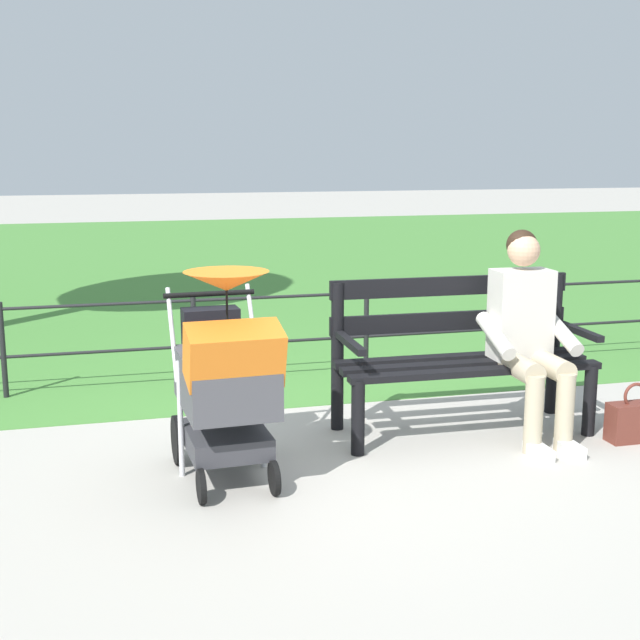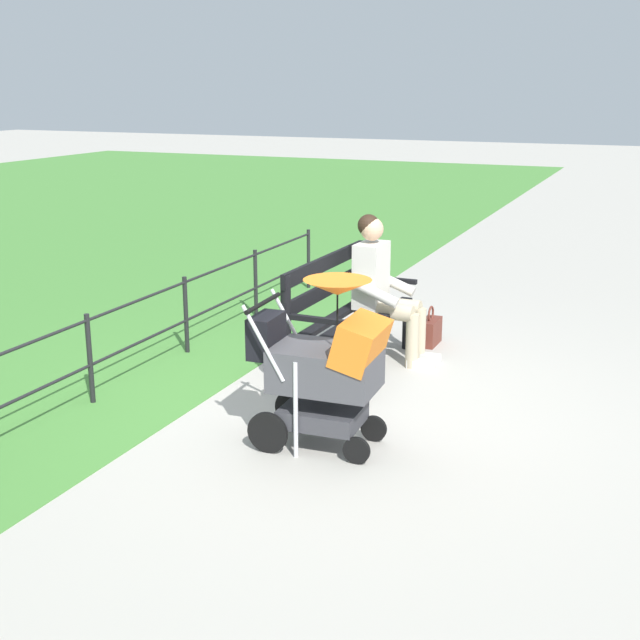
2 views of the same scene
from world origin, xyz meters
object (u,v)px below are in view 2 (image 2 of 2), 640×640
stroller (326,362)px  handbag (430,331)px  park_bench (343,308)px  person_on_bench (383,284)px

stroller → handbag: 2.54m
park_bench → stroller: size_ratio=1.40×
handbag → stroller: bearing=-0.1°
park_bench → person_on_bench: (-0.35, 0.22, 0.15)m
person_on_bench → park_bench: bearing=-32.2°
stroller → handbag: stroller is taller
park_bench → handbag: (-0.95, 0.50, -0.40)m
person_on_bench → stroller: size_ratio=1.11×
stroller → handbag: size_ratio=3.11×
park_bench → person_on_bench: size_ratio=1.26×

